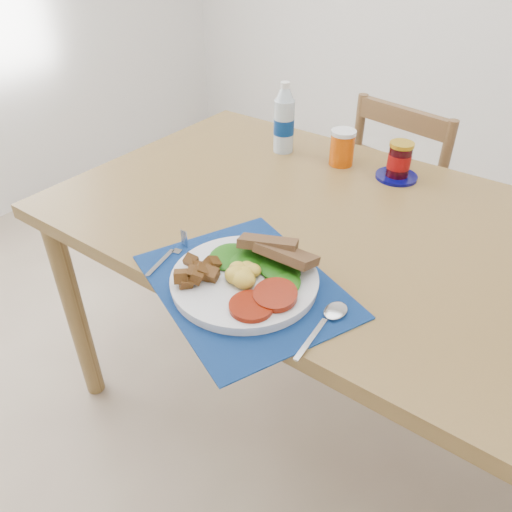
{
  "coord_description": "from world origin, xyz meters",
  "views": [
    {
      "loc": [
        0.5,
        -0.79,
        1.41
      ],
      "look_at": [
        0.01,
        -0.11,
        0.8
      ],
      "focal_mm": 35.0,
      "sensor_mm": 36.0,
      "label": 1
    }
  ],
  "objects_px": {
    "chair_far": "(406,188)",
    "juice_glass": "(342,149)",
    "jam_on_saucer": "(399,163)",
    "breakfast_plate": "(241,277)",
    "water_bottle": "(284,122)"
  },
  "relations": [
    {
      "from": "water_bottle",
      "to": "jam_on_saucer",
      "type": "relative_size",
      "value": 1.82
    },
    {
      "from": "chair_far",
      "to": "water_bottle",
      "type": "bearing_deg",
      "value": 63.56
    },
    {
      "from": "chair_far",
      "to": "water_bottle",
      "type": "distance_m",
      "value": 0.57
    },
    {
      "from": "water_bottle",
      "to": "juice_glass",
      "type": "distance_m",
      "value": 0.2
    },
    {
      "from": "breakfast_plate",
      "to": "juice_glass",
      "type": "distance_m",
      "value": 0.66
    },
    {
      "from": "water_bottle",
      "to": "jam_on_saucer",
      "type": "xyz_separation_m",
      "value": [
        0.37,
        0.04,
        -0.05
      ]
    },
    {
      "from": "chair_far",
      "to": "juice_glass",
      "type": "xyz_separation_m",
      "value": [
        -0.1,
        -0.36,
        0.26
      ]
    },
    {
      "from": "breakfast_plate",
      "to": "water_bottle",
      "type": "xyz_separation_m",
      "value": [
        -0.31,
        0.62,
        0.07
      ]
    },
    {
      "from": "breakfast_plate",
      "to": "juice_glass",
      "type": "relative_size",
      "value": 3.01
    },
    {
      "from": "breakfast_plate",
      "to": "jam_on_saucer",
      "type": "distance_m",
      "value": 0.66
    },
    {
      "from": "chair_far",
      "to": "juice_glass",
      "type": "distance_m",
      "value": 0.46
    },
    {
      "from": "breakfast_plate",
      "to": "water_bottle",
      "type": "height_order",
      "value": "water_bottle"
    },
    {
      "from": "chair_far",
      "to": "breakfast_plate",
      "type": "xyz_separation_m",
      "value": [
        0.02,
        -1.01,
        0.23
      ]
    },
    {
      "from": "juice_glass",
      "to": "jam_on_saucer",
      "type": "height_order",
      "value": "jam_on_saucer"
    },
    {
      "from": "water_bottle",
      "to": "juice_glass",
      "type": "height_order",
      "value": "water_bottle"
    }
  ]
}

